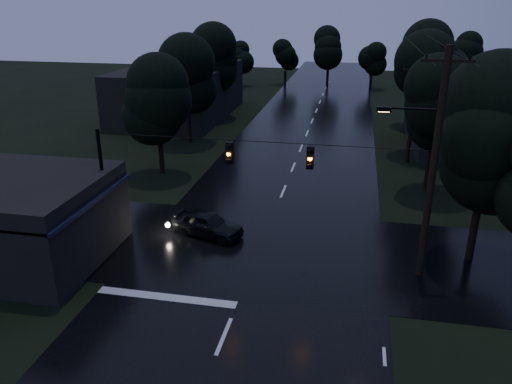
% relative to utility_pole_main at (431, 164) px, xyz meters
% --- Properties ---
extents(main_road, '(12.00, 120.00, 0.02)m').
position_rel_utility_pole_main_xyz_m(main_road, '(-7.41, 19.00, -5.26)').
color(main_road, black).
rests_on(main_road, ground).
extents(cross_street, '(60.00, 9.00, 0.02)m').
position_rel_utility_pole_main_xyz_m(cross_street, '(-7.41, 1.00, -5.26)').
color(cross_street, black).
rests_on(cross_street, ground).
extents(building_far_right, '(10.00, 14.00, 4.40)m').
position_rel_utility_pole_main_xyz_m(building_far_right, '(6.59, 23.00, -3.06)').
color(building_far_right, black).
rests_on(building_far_right, ground).
extents(building_far_left, '(10.00, 16.00, 5.00)m').
position_rel_utility_pole_main_xyz_m(building_far_left, '(-21.41, 29.00, -2.76)').
color(building_far_left, black).
rests_on(building_far_left, ground).
extents(utility_pole_main, '(3.50, 0.30, 10.00)m').
position_rel_utility_pole_main_xyz_m(utility_pole_main, '(0.00, 0.00, 0.00)').
color(utility_pole_main, black).
rests_on(utility_pole_main, ground).
extents(utility_pole_far, '(2.00, 0.30, 7.50)m').
position_rel_utility_pole_main_xyz_m(utility_pole_far, '(0.89, 17.00, -1.38)').
color(utility_pole_far, black).
rests_on(utility_pole_far, ground).
extents(anchor_pole_left, '(0.18, 0.18, 6.00)m').
position_rel_utility_pole_main_xyz_m(anchor_pole_left, '(-14.91, 0.00, -2.26)').
color(anchor_pole_left, black).
rests_on(anchor_pole_left, ground).
extents(span_signals, '(15.00, 0.37, 1.12)m').
position_rel_utility_pole_main_xyz_m(span_signals, '(-6.85, -0.01, -0.01)').
color(span_signals, black).
rests_on(span_signals, ground).
extents(tree_corner_near, '(4.48, 4.48, 9.44)m').
position_rel_utility_pole_main_xyz_m(tree_corner_near, '(2.59, 2.00, 0.74)').
color(tree_corner_near, black).
rests_on(tree_corner_near, ground).
extents(tree_left_a, '(3.92, 3.92, 8.26)m').
position_rel_utility_pole_main_xyz_m(tree_left_a, '(-16.41, 11.00, -0.02)').
color(tree_left_a, black).
rests_on(tree_left_a, ground).
extents(tree_left_b, '(4.20, 4.20, 8.85)m').
position_rel_utility_pole_main_xyz_m(tree_left_b, '(-17.01, 19.00, 0.36)').
color(tree_left_b, black).
rests_on(tree_left_b, ground).
extents(tree_left_c, '(4.48, 4.48, 9.44)m').
position_rel_utility_pole_main_xyz_m(tree_left_c, '(-17.61, 29.00, 0.74)').
color(tree_left_c, black).
rests_on(tree_left_c, ground).
extents(tree_right_a, '(4.20, 4.20, 8.85)m').
position_rel_utility_pole_main_xyz_m(tree_right_a, '(1.59, 11.00, 0.36)').
color(tree_right_a, black).
rests_on(tree_right_a, ground).
extents(tree_right_b, '(4.48, 4.48, 9.44)m').
position_rel_utility_pole_main_xyz_m(tree_right_b, '(2.19, 19.00, 0.74)').
color(tree_right_b, black).
rests_on(tree_right_b, ground).
extents(tree_right_c, '(4.76, 4.76, 10.03)m').
position_rel_utility_pole_main_xyz_m(tree_right_c, '(2.79, 29.00, 1.11)').
color(tree_right_c, black).
rests_on(tree_right_c, ground).
extents(car, '(4.17, 2.59, 1.32)m').
position_rel_utility_pole_main_xyz_m(car, '(-10.40, 1.99, -4.60)').
color(car, black).
rests_on(car, ground).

